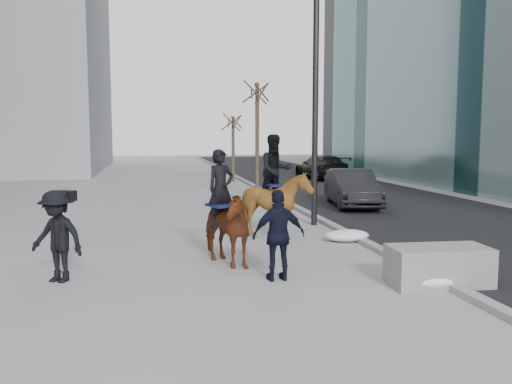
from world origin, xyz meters
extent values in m
plane|color=gray|center=(0.00, 0.00, 0.00)|extent=(120.00, 120.00, 0.00)
cube|color=black|center=(7.00, 10.00, 0.01)|extent=(8.00, 90.00, 0.01)
cube|color=gray|center=(3.00, 10.00, 0.06)|extent=(0.25, 90.00, 0.12)
cube|color=gray|center=(2.90, -1.70, 0.36)|extent=(1.87, 1.01, 0.73)
imported|color=black|center=(5.31, 9.03, 0.72)|extent=(2.18, 4.54, 1.44)
imported|color=black|center=(8.06, 21.47, 0.74)|extent=(2.36, 5.22, 1.48)
imported|color=#4E230F|center=(-0.85, 0.64, 0.81)|extent=(1.58, 2.11, 1.62)
imported|color=black|center=(-0.85, 0.79, 1.63)|extent=(0.73, 0.62, 1.69)
cube|color=#0F1B39|center=(-0.85, 0.79, 1.28)|extent=(0.67, 0.71, 0.06)
imported|color=#4F2F0F|center=(0.95, 3.22, 0.91)|extent=(1.74, 1.89, 1.83)
imported|color=black|center=(0.95, 3.37, 1.84)|extent=(1.04, 0.87, 1.91)
cube|color=#10123E|center=(0.95, 3.37, 1.44)|extent=(0.57, 0.63, 0.06)
imported|color=black|center=(0.06, -0.80, 0.88)|extent=(1.05, 0.48, 1.75)
cylinder|color=#CE620C|center=(0.01, -0.25, 1.15)|extent=(0.04, 0.18, 0.07)
imported|color=black|center=(-4.09, -0.11, 0.88)|extent=(1.31, 1.15, 1.75)
cube|color=black|center=(-3.94, 0.14, 1.62)|extent=(0.42, 0.38, 0.20)
cylinder|color=black|center=(2.60, 5.19, 4.50)|extent=(0.18, 0.18, 9.00)
ellipsoid|color=white|center=(2.70, -1.74, 0.18)|extent=(1.39, 0.88, 0.35)
ellipsoid|color=white|center=(2.70, 2.56, 0.15)|extent=(1.18, 0.75, 0.30)
camera|label=1|loc=(-2.30, -10.72, 2.81)|focal=38.00mm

